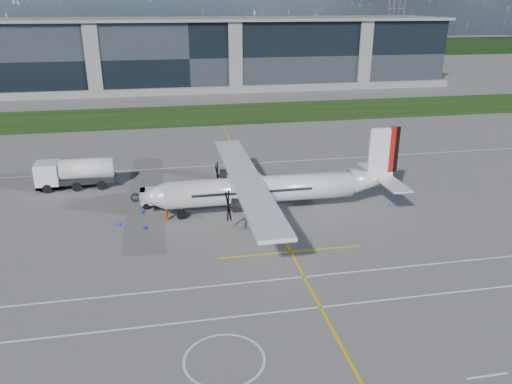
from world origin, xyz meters
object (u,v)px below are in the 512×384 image
object	(u,v)px
safety_cone_tail	(390,203)
safety_cone_nose_port	(144,227)
safety_cone_fwd	(118,223)
safety_cone_nose_stbd	(142,211)
fuel_tanker_truck	(70,174)
baggage_tug	(155,197)
ground_crew_person	(167,211)
safety_cone_stbdwing	(226,168)
pylon_east	(396,13)
turboprop_aircraft	(270,174)

from	to	relation	value
safety_cone_tail	safety_cone_nose_port	bearing A→B (deg)	-177.43
safety_cone_tail	safety_cone_fwd	bearing A→B (deg)	179.65
safety_cone_fwd	safety_cone_nose_stbd	xyz separation A→B (m)	(2.10, 2.50, 0.00)
fuel_tanker_truck	baggage_tug	size ratio (longest dim) A/B	2.90
fuel_tanker_truck	ground_crew_person	size ratio (longest dim) A/B	4.71
ground_crew_person	safety_cone_nose_port	xyz separation A→B (m)	(-2.04, -1.56, -0.66)
baggage_tug	safety_cone_stbdwing	world-z (taller)	baggage_tug
pylon_east	fuel_tanker_truck	xyz separation A→B (m)	(-101.86, -136.93, -13.39)
safety_cone_fwd	safety_cone_stbdwing	distance (m)	18.38
safety_cone_nose_port	safety_cone_tail	world-z (taller)	same
fuel_tanker_truck	safety_cone_fwd	bearing A→B (deg)	-63.02
fuel_tanker_truck	safety_cone_fwd	distance (m)	12.58
safety_cone_tail	fuel_tanker_truck	bearing A→B (deg)	160.61
safety_cone_fwd	safety_cone_nose_stbd	world-z (taller)	same
pylon_east	safety_cone_nose_port	distance (m)	176.96
ground_crew_person	safety_cone_tail	distance (m)	22.04
safety_cone_fwd	turboprop_aircraft	bearing A→B (deg)	1.61
safety_cone_fwd	safety_cone_stbdwing	world-z (taller)	same
pylon_east	safety_cone_stbdwing	distance (m)	159.05
safety_cone_tail	safety_cone_stbdwing	distance (m)	20.39
pylon_east	safety_cone_fwd	size ratio (longest dim) A/B	60.00
pylon_east	turboprop_aircraft	bearing A→B (deg)	-119.01
turboprop_aircraft	ground_crew_person	xyz separation A→B (m)	(-9.85, -0.08, -3.05)
pylon_east	fuel_tanker_truck	bearing A→B (deg)	-126.64
turboprop_aircraft	fuel_tanker_truck	world-z (taller)	turboprop_aircraft
safety_cone_tail	pylon_east	bearing A→B (deg)	64.81
pylon_east	fuel_tanker_truck	distance (m)	171.19
turboprop_aircraft	safety_cone_nose_stbd	xyz separation A→B (m)	(-12.18, 2.10, -3.72)
baggage_tug	safety_cone_tail	xyz separation A→B (m)	(23.09, -4.37, -0.64)
pylon_east	baggage_tug	xyz separation A→B (m)	(-92.83, -143.87, -14.11)
turboprop_aircraft	fuel_tanker_truck	bearing A→B (deg)	151.70
fuel_tanker_truck	safety_cone_fwd	xyz separation A→B (m)	(5.68, -11.15, -1.36)
ground_crew_person	turboprop_aircraft	bearing A→B (deg)	-74.24
safety_cone_stbdwing	baggage_tug	bearing A→B (deg)	-130.75
safety_cone_fwd	safety_cone_nose_port	size ratio (longest dim) A/B	1.00
ground_crew_person	safety_cone_fwd	distance (m)	4.49
pylon_east	safety_cone_fwd	distance (m)	177.19
ground_crew_person	safety_cone_fwd	bearing A→B (deg)	109.38
pylon_east	safety_cone_tail	bearing A→B (deg)	-115.19
turboprop_aircraft	safety_cone_nose_port	xyz separation A→B (m)	(-11.89, -1.64, -3.72)
turboprop_aircraft	safety_cone_fwd	world-z (taller)	turboprop_aircraft
fuel_tanker_truck	ground_crew_person	distance (m)	14.83
pylon_east	safety_cone_nose_port	xyz separation A→B (m)	(-93.80, -149.32, -14.75)
ground_crew_person	safety_cone_fwd	world-z (taller)	ground_crew_person
turboprop_aircraft	safety_cone_stbdwing	xyz separation A→B (m)	(-2.44, 13.65, -3.72)
baggage_tug	safety_cone_stbdwing	size ratio (longest dim) A/B	5.94
pylon_east	safety_cone_nose_port	size ratio (longest dim) A/B	60.00
baggage_tug	pylon_east	bearing A→B (deg)	57.17
baggage_tug	safety_cone_tail	bearing A→B (deg)	-10.72
safety_cone_fwd	safety_cone_tail	size ratio (longest dim) A/B	1.00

